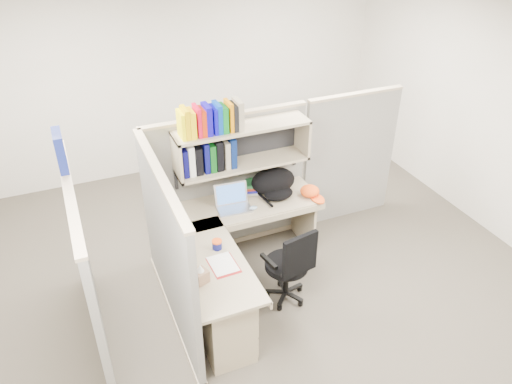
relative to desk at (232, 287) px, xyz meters
name	(u,v)px	position (x,y,z in m)	size (l,w,h in m)	color
ground	(260,291)	(0.41, 0.29, -0.44)	(6.00, 6.00, 0.00)	#3D382F
room_shell	(261,153)	(0.41, 0.29, 1.18)	(6.00, 6.00, 6.00)	beige
cubicle	(208,204)	(0.04, 0.74, 0.47)	(3.79, 1.84, 1.95)	#64645F
desk	(232,287)	(0.00, 0.00, 0.00)	(1.74, 1.75, 0.73)	gray
laptop	(234,199)	(0.33, 0.80, 0.42)	(0.35, 0.35, 0.25)	#B4B4B9
backpack	(276,184)	(0.84, 0.88, 0.44)	(0.49, 0.38, 0.29)	black
orange_cap	(310,191)	(1.18, 0.73, 0.35)	(0.21, 0.24, 0.11)	#E94D14
snack_canister	(217,244)	(-0.04, 0.25, 0.34)	(0.09, 0.09, 0.09)	#0E1254
tissue_box	(200,273)	(-0.32, -0.13, 0.38)	(0.11, 0.11, 0.18)	#946F53
mouse	(253,208)	(0.52, 0.72, 0.31)	(0.09, 0.06, 0.03)	#86A7BE
paper_cup	(234,193)	(0.42, 1.03, 0.34)	(0.06, 0.06, 0.09)	white
book_stack	(252,186)	(0.64, 1.07, 0.35)	(0.17, 0.23, 0.11)	slate
loose_paper	(223,264)	(-0.07, 0.02, 0.29)	(0.22, 0.29, 0.00)	white
task_chair	(289,276)	(0.62, 0.06, -0.12)	(0.50, 0.46, 0.90)	black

